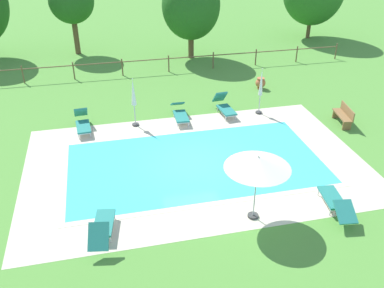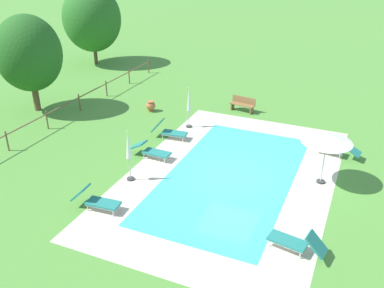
{
  "view_description": "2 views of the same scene",
  "coord_description": "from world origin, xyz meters",
  "px_view_note": "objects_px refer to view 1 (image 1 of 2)",
  "views": [
    {
      "loc": [
        -3.37,
        -13.89,
        8.94
      ],
      "look_at": [
        -0.03,
        0.5,
        0.6
      ],
      "focal_mm": 39.28,
      "sensor_mm": 36.0,
      "label": 1
    },
    {
      "loc": [
        -15.42,
        -4.85,
        9.54
      ],
      "look_at": [
        0.78,
        2.18,
        0.81
      ],
      "focal_mm": 39.76,
      "sensor_mm": 36.0,
      "label": 2
    }
  ],
  "objects_px": {
    "patio_umbrella_closed_row_mid_west": "(261,87)",
    "terracotta_urn_near_fence": "(260,83)",
    "sun_lounger_north_mid": "(336,202)",
    "tree_centre": "(71,1)",
    "patio_umbrella_open_foreground": "(258,163)",
    "sun_lounger_north_far": "(83,123)",
    "tree_far_west": "(191,6)",
    "patio_umbrella_closed_row_west": "(134,96)",
    "wooden_bench_lawn_side": "(344,115)",
    "sun_lounger_north_near_steps": "(180,113)",
    "sun_lounger_north_end": "(102,227)",
    "sun_lounger_south_near_corner": "(225,106)"
  },
  "relations": [
    {
      "from": "sun_lounger_north_end",
      "to": "patio_umbrella_open_foreground",
      "type": "height_order",
      "value": "patio_umbrella_open_foreground"
    },
    {
      "from": "patio_umbrella_closed_row_mid_west",
      "to": "tree_centre",
      "type": "bearing_deg",
      "value": 126.02
    },
    {
      "from": "sun_lounger_north_far",
      "to": "tree_far_west",
      "type": "bearing_deg",
      "value": 52.18
    },
    {
      "from": "patio_umbrella_closed_row_mid_west",
      "to": "sun_lounger_north_far",
      "type": "bearing_deg",
      "value": 179.27
    },
    {
      "from": "patio_umbrella_open_foreground",
      "to": "terracotta_urn_near_fence",
      "type": "relative_size",
      "value": 3.75
    },
    {
      "from": "sun_lounger_north_mid",
      "to": "sun_lounger_north_end",
      "type": "distance_m",
      "value": 7.69
    },
    {
      "from": "sun_lounger_north_far",
      "to": "patio_umbrella_closed_row_west",
      "type": "height_order",
      "value": "patio_umbrella_closed_row_west"
    },
    {
      "from": "sun_lounger_north_end",
      "to": "patio_umbrella_closed_row_mid_west",
      "type": "distance_m",
      "value": 10.91
    },
    {
      "from": "sun_lounger_north_near_steps",
      "to": "tree_far_west",
      "type": "height_order",
      "value": "tree_far_west"
    },
    {
      "from": "patio_umbrella_closed_row_west",
      "to": "tree_far_west",
      "type": "xyz_separation_m",
      "value": [
        4.83,
        9.37,
        1.96
      ]
    },
    {
      "from": "patio_umbrella_closed_row_west",
      "to": "tree_far_west",
      "type": "distance_m",
      "value": 10.72
    },
    {
      "from": "sun_lounger_north_far",
      "to": "sun_lounger_north_mid",
      "type": "bearing_deg",
      "value": -43.92
    },
    {
      "from": "sun_lounger_north_mid",
      "to": "sun_lounger_north_far",
      "type": "xyz_separation_m",
      "value": [
        -8.24,
        7.93,
        0.03
      ]
    },
    {
      "from": "patio_umbrella_closed_row_west",
      "to": "sun_lounger_south_near_corner",
      "type": "bearing_deg",
      "value": 3.88
    },
    {
      "from": "sun_lounger_north_near_steps",
      "to": "patio_umbrella_closed_row_west",
      "type": "distance_m",
      "value": 2.44
    },
    {
      "from": "patio_umbrella_closed_row_west",
      "to": "sun_lounger_north_near_steps",
      "type": "bearing_deg",
      "value": 3.86
    },
    {
      "from": "sun_lounger_north_far",
      "to": "tree_centre",
      "type": "distance_m",
      "value": 12.4
    },
    {
      "from": "sun_lounger_north_far",
      "to": "sun_lounger_south_near_corner",
      "type": "distance_m",
      "value": 6.84
    },
    {
      "from": "patio_umbrella_open_foreground",
      "to": "terracotta_urn_near_fence",
      "type": "height_order",
      "value": "patio_umbrella_open_foreground"
    },
    {
      "from": "sun_lounger_south_near_corner",
      "to": "patio_umbrella_closed_row_west",
      "type": "height_order",
      "value": "patio_umbrella_closed_row_west"
    },
    {
      "from": "tree_centre",
      "to": "terracotta_urn_near_fence",
      "type": "bearing_deg",
      "value": -42.01
    },
    {
      "from": "sun_lounger_north_far",
      "to": "wooden_bench_lawn_side",
      "type": "height_order",
      "value": "sun_lounger_north_far"
    },
    {
      "from": "terracotta_urn_near_fence",
      "to": "sun_lounger_north_far",
      "type": "bearing_deg",
      "value": -163.25
    },
    {
      "from": "sun_lounger_north_end",
      "to": "sun_lounger_north_near_steps",
      "type": "bearing_deg",
      "value": 62.23
    },
    {
      "from": "patio_umbrella_closed_row_west",
      "to": "wooden_bench_lawn_side",
      "type": "bearing_deg",
      "value": -12.07
    },
    {
      "from": "wooden_bench_lawn_side",
      "to": "tree_centre",
      "type": "distance_m",
      "value": 18.92
    },
    {
      "from": "sun_lounger_north_near_steps",
      "to": "tree_far_west",
      "type": "distance_m",
      "value": 10.08
    },
    {
      "from": "sun_lounger_north_near_steps",
      "to": "sun_lounger_north_far",
      "type": "distance_m",
      "value": 4.56
    },
    {
      "from": "sun_lounger_north_mid",
      "to": "terracotta_urn_near_fence",
      "type": "bearing_deg",
      "value": 81.98
    },
    {
      "from": "sun_lounger_north_far",
      "to": "sun_lounger_south_near_corner",
      "type": "bearing_deg",
      "value": 2.05
    },
    {
      "from": "sun_lounger_north_mid",
      "to": "tree_centre",
      "type": "distance_m",
      "value": 21.89
    },
    {
      "from": "sun_lounger_north_far",
      "to": "tree_far_west",
      "type": "height_order",
      "value": "tree_far_west"
    },
    {
      "from": "sun_lounger_north_far",
      "to": "patio_umbrella_open_foreground",
      "type": "xyz_separation_m",
      "value": [
        5.43,
        -7.64,
        1.73
      ]
    },
    {
      "from": "patio_umbrella_closed_row_west",
      "to": "terracotta_urn_near_fence",
      "type": "height_order",
      "value": "patio_umbrella_closed_row_west"
    },
    {
      "from": "patio_umbrella_closed_row_mid_west",
      "to": "tree_centre",
      "type": "height_order",
      "value": "tree_centre"
    },
    {
      "from": "patio_umbrella_closed_row_mid_west",
      "to": "wooden_bench_lawn_side",
      "type": "relative_size",
      "value": 1.5
    },
    {
      "from": "sun_lounger_north_near_steps",
      "to": "tree_far_west",
      "type": "xyz_separation_m",
      "value": [
        2.67,
        9.22,
        3.09
      ]
    },
    {
      "from": "patio_umbrella_closed_row_mid_west",
      "to": "patio_umbrella_closed_row_west",
      "type": "bearing_deg",
      "value": 179.53
    },
    {
      "from": "patio_umbrella_closed_row_mid_west",
      "to": "terracotta_urn_near_fence",
      "type": "xyz_separation_m",
      "value": [
        1.25,
        3.05,
        -1.06
      ]
    },
    {
      "from": "sun_lounger_north_far",
      "to": "sun_lounger_north_end",
      "type": "bearing_deg",
      "value": -85.73
    },
    {
      "from": "patio_umbrella_open_foreground",
      "to": "tree_centre",
      "type": "relative_size",
      "value": 0.47
    },
    {
      "from": "patio_umbrella_closed_row_west",
      "to": "wooden_bench_lawn_side",
      "type": "distance_m",
      "value": 9.84
    },
    {
      "from": "terracotta_urn_near_fence",
      "to": "tree_far_west",
      "type": "xyz_separation_m",
      "value": [
        -2.54,
        6.37,
        3.1
      ]
    },
    {
      "from": "sun_lounger_north_mid",
      "to": "terracotta_urn_near_fence",
      "type": "distance_m",
      "value": 10.98
    },
    {
      "from": "sun_lounger_north_near_steps",
      "to": "sun_lounger_north_mid",
      "type": "distance_m",
      "value": 8.82
    },
    {
      "from": "wooden_bench_lawn_side",
      "to": "tree_far_west",
      "type": "relative_size",
      "value": 0.28
    },
    {
      "from": "wooden_bench_lawn_side",
      "to": "tree_far_west",
      "type": "height_order",
      "value": "tree_far_west"
    },
    {
      "from": "tree_far_west",
      "to": "tree_centre",
      "type": "relative_size",
      "value": 1.12
    },
    {
      "from": "patio_umbrella_open_foreground",
      "to": "patio_umbrella_closed_row_west",
      "type": "height_order",
      "value": "patio_umbrella_open_foreground"
    },
    {
      "from": "sun_lounger_north_near_steps",
      "to": "patio_umbrella_closed_row_mid_west",
      "type": "distance_m",
      "value": 4.1
    }
  ]
}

